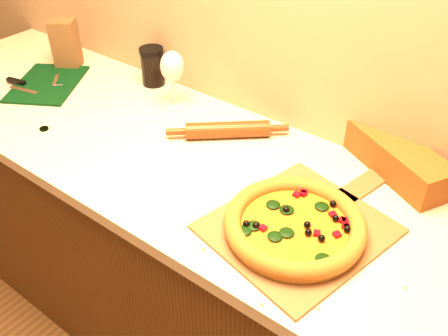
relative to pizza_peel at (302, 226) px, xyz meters
The scene contains 11 objects.
cabinet 0.54m from the pizza_peel, 165.89° to the left, with size 2.80×0.65×0.86m, color #49270F.
countertop 0.26m from the pizza_peel, 165.89° to the left, with size 2.84×0.68×0.04m, color beige.
pizza_peel is the anchor object (origin of this frame).
pizza 0.05m from the pizza_peel, 95.46° to the right, with size 0.35×0.35×0.05m.
cutting_board 1.15m from the pizza_peel, behind, with size 0.35×0.38×0.02m.
bottle_cap 0.90m from the pizza_peel, behind, with size 0.03×0.03×0.01m, color black.
rolling_pin 0.45m from the pizza_peel, 151.80° to the left, with size 0.30×0.27×0.05m.
bread_bag 0.38m from the pizza_peel, 76.48° to the left, with size 0.35×0.12×0.10m, color brown.
wine_glass 0.72m from the pizza_peel, 158.65° to the left, with size 0.08×0.08×0.20m.
paper_bag 1.23m from the pizza_peel, 168.82° to the left, with size 0.09×0.08×0.19m, color brown.
dark_jar 0.90m from the pizza_peel, 158.18° to the left, with size 0.09×0.09×0.14m.
Camera 1 is at (0.65, 0.52, 1.77)m, focal length 40.00 mm.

